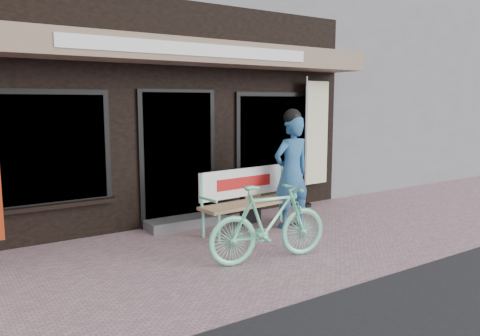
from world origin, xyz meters
TOP-DOWN VIEW (x-y plane):
  - ground at (0.00, 0.00)m, footprint 70.00×70.00m
  - storefront at (0.00, 4.96)m, footprint 7.00×6.77m
  - neighbor_right_near at (8.50, 5.50)m, footprint 10.00×7.00m
  - bench at (0.73, 1.02)m, footprint 1.82×0.62m
  - person at (1.39, 0.78)m, footprint 0.66×0.43m
  - bicycle at (0.12, -0.32)m, footprint 1.69×0.69m
  - nobori_cream at (2.82, 1.80)m, footprint 0.73×0.28m
  - menu_stand at (0.98, 1.31)m, footprint 0.46×0.20m

SIDE VIEW (x-z plane):
  - ground at x=0.00m, z-range 0.00..0.00m
  - menu_stand at x=0.98m, z-range 0.01..0.91m
  - bicycle at x=0.12m, z-range 0.00..0.99m
  - bench at x=0.73m, z-range 0.08..1.05m
  - person at x=1.39m, z-range -0.02..1.88m
  - nobori_cream at x=2.82m, z-range 0.04..2.51m
  - neighbor_right_near at x=8.50m, z-range 0.00..5.60m
  - storefront at x=0.00m, z-range -0.01..5.99m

